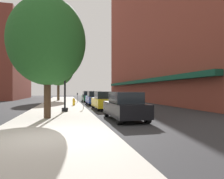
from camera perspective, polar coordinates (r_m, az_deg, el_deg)
name	(u,v)px	position (r m, az deg, el deg)	size (l,w,h in m)	color
ground_plane	(93,104)	(25.59, -5.51, -4.20)	(90.00, 90.00, 0.00)	#2D2D30
sidewalk_slab	(61,103)	(26.36, -14.47, -3.94)	(4.80, 50.00, 0.12)	#B7B2A8
building_right_brick	(157,19)	(34.68, 12.95, 19.37)	(6.80, 40.00, 26.86)	brown
building_far_background	(8,60)	(46.22, -27.87, 7.61)	(6.80, 18.00, 16.17)	brown
lamppost	(65,72)	(15.77, -13.50, 5.00)	(0.48, 0.48, 5.90)	black
fire_hydrant	(74,102)	(21.93, -11.02, -3.49)	(0.33, 0.26, 0.79)	gold
parking_meter_near	(77,97)	(26.31, -10.00, -2.02)	(0.14, 0.09, 1.31)	slate
parking_meter_far	(83,100)	(17.36, -8.32, -2.93)	(0.14, 0.09, 1.31)	slate
tree_near	(58,68)	(33.54, -15.30, 6.11)	(5.09, 5.09, 8.29)	#4C3823
tree_mid	(47,42)	(12.54, -18.21, 13.05)	(4.49, 4.49, 7.12)	#422D1E
car_black	(125,106)	(11.81, 3.74, -4.87)	(1.80, 4.30, 1.66)	black
car_yellow	(104,101)	(18.20, -2.34, -3.25)	(1.80, 4.30, 1.66)	black
car_blue	(94,98)	(24.34, -5.12, -2.49)	(1.80, 4.30, 1.66)	black
car_green	(88,96)	(30.98, -6.87, -2.01)	(1.80, 4.30, 1.66)	black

